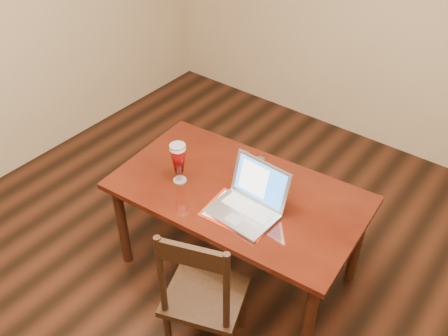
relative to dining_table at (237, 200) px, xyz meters
The scene contains 3 objects.
room_shell 1.28m from the dining_table, 73.49° to the right, with size 4.51×5.01×2.71m.
dining_table is the anchor object (origin of this frame).
dining_chair 0.62m from the dining_table, 70.39° to the right, with size 0.51×0.50×0.96m.
Camera 1 is at (1.11, -1.23, 2.58)m, focal length 40.00 mm.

